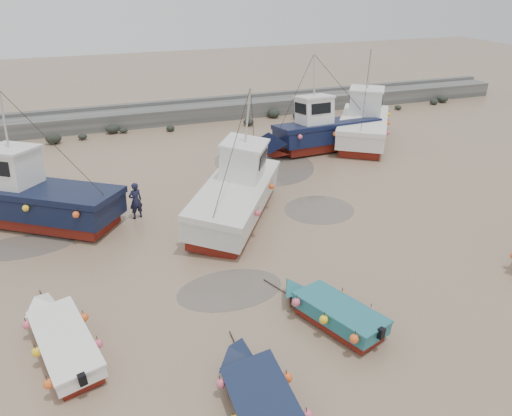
{
  "coord_description": "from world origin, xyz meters",
  "views": [
    {
      "loc": [
        -7.09,
        -16.88,
        11.06
      ],
      "look_at": [
        -0.33,
        2.05,
        1.4
      ],
      "focal_mm": 35.0,
      "sensor_mm": 36.0,
      "label": 1
    }
  ],
  "objects_px": {
    "dinghy_0": "(63,336)",
    "person": "(138,218)",
    "dinghy_2": "(331,309)",
    "cabin_boat_0": "(23,197)",
    "cabin_boat_2": "(320,131)",
    "cabin_boat_1": "(236,190)",
    "dinghy_1": "(265,399)",
    "cabin_boat_3": "(364,122)"
  },
  "relations": [
    {
      "from": "cabin_boat_0",
      "to": "cabin_boat_1",
      "type": "height_order",
      "value": "same"
    },
    {
      "from": "cabin_boat_2",
      "to": "person",
      "type": "height_order",
      "value": "cabin_boat_2"
    },
    {
      "from": "dinghy_0",
      "to": "cabin_boat_0",
      "type": "relative_size",
      "value": 0.61
    },
    {
      "from": "cabin_boat_1",
      "to": "person",
      "type": "distance_m",
      "value": 5.05
    },
    {
      "from": "dinghy_2",
      "to": "cabin_boat_0",
      "type": "distance_m",
      "value": 15.61
    },
    {
      "from": "cabin_boat_0",
      "to": "cabin_boat_3",
      "type": "relative_size",
      "value": 1.04
    },
    {
      "from": "cabin_boat_1",
      "to": "person",
      "type": "bearing_deg",
      "value": -161.17
    },
    {
      "from": "dinghy_0",
      "to": "cabin_boat_2",
      "type": "bearing_deg",
      "value": 28.94
    },
    {
      "from": "dinghy_0",
      "to": "dinghy_1",
      "type": "height_order",
      "value": "same"
    },
    {
      "from": "cabin_boat_2",
      "to": "cabin_boat_3",
      "type": "relative_size",
      "value": 1.06
    },
    {
      "from": "dinghy_0",
      "to": "cabin_boat_1",
      "type": "height_order",
      "value": "cabin_boat_1"
    },
    {
      "from": "cabin_boat_0",
      "to": "person",
      "type": "xyz_separation_m",
      "value": [
        5.03,
        -1.38,
        -1.3
      ]
    },
    {
      "from": "dinghy_0",
      "to": "person",
      "type": "distance_m",
      "value": 9.45
    },
    {
      "from": "cabin_boat_0",
      "to": "dinghy_1",
      "type": "bearing_deg",
      "value": -121.04
    },
    {
      "from": "dinghy_1",
      "to": "dinghy_2",
      "type": "height_order",
      "value": "same"
    },
    {
      "from": "dinghy_1",
      "to": "dinghy_2",
      "type": "distance_m",
      "value": 4.59
    },
    {
      "from": "dinghy_1",
      "to": "person",
      "type": "relative_size",
      "value": 3.15
    },
    {
      "from": "dinghy_0",
      "to": "cabin_boat_1",
      "type": "distance_m",
      "value": 11.19
    },
    {
      "from": "dinghy_0",
      "to": "person",
      "type": "bearing_deg",
      "value": 55.12
    },
    {
      "from": "cabin_boat_0",
      "to": "cabin_boat_2",
      "type": "distance_m",
      "value": 18.56
    },
    {
      "from": "cabin_boat_0",
      "to": "cabin_boat_2",
      "type": "bearing_deg",
      "value": -40.69
    },
    {
      "from": "cabin_boat_3",
      "to": "person",
      "type": "height_order",
      "value": "cabin_boat_3"
    },
    {
      "from": "cabin_boat_3",
      "to": "person",
      "type": "relative_size",
      "value": 5.19
    },
    {
      "from": "dinghy_2",
      "to": "cabin_boat_3",
      "type": "distance_m",
      "value": 20.89
    },
    {
      "from": "cabin_boat_1",
      "to": "person",
      "type": "relative_size",
      "value": 5.43
    },
    {
      "from": "person",
      "to": "cabin_boat_3",
      "type": "bearing_deg",
      "value": -176.07
    },
    {
      "from": "dinghy_2",
      "to": "person",
      "type": "xyz_separation_m",
      "value": [
        -5.21,
        10.38,
        -0.56
      ]
    },
    {
      "from": "dinghy_0",
      "to": "cabin_boat_2",
      "type": "xyz_separation_m",
      "value": [
        16.34,
        14.95,
        0.79
      ]
    },
    {
      "from": "dinghy_1",
      "to": "dinghy_2",
      "type": "bearing_deg",
      "value": 41.34
    },
    {
      "from": "dinghy_2",
      "to": "cabin_boat_2",
      "type": "xyz_separation_m",
      "value": [
        7.69,
        16.54,
        0.78
      ]
    },
    {
      "from": "cabin_boat_3",
      "to": "dinghy_2",
      "type": "bearing_deg",
      "value": -89.5
    },
    {
      "from": "cabin_boat_0",
      "to": "person",
      "type": "distance_m",
      "value": 5.38
    },
    {
      "from": "cabin_boat_3",
      "to": "cabin_boat_2",
      "type": "bearing_deg",
      "value": -133.52
    },
    {
      "from": "cabin_boat_3",
      "to": "cabin_boat_0",
      "type": "bearing_deg",
      "value": -131.42
    },
    {
      "from": "dinghy_1",
      "to": "person",
      "type": "xyz_separation_m",
      "value": [
        -1.71,
        13.35,
        -0.55
      ]
    },
    {
      "from": "dinghy_2",
      "to": "cabin_boat_3",
      "type": "relative_size",
      "value": 0.55
    },
    {
      "from": "cabin_boat_1",
      "to": "person",
      "type": "xyz_separation_m",
      "value": [
        -4.73,
        1.18,
        -1.31
      ]
    },
    {
      "from": "cabin_boat_2",
      "to": "dinghy_1",
      "type": "bearing_deg",
      "value": 146.4
    },
    {
      "from": "person",
      "to": "cabin_boat_1",
      "type": "bearing_deg",
      "value": 147.2
    },
    {
      "from": "cabin_boat_2",
      "to": "person",
      "type": "bearing_deg",
      "value": 111.79
    },
    {
      "from": "dinghy_1",
      "to": "cabin_boat_2",
      "type": "xyz_separation_m",
      "value": [
        11.2,
        19.51,
        0.79
      ]
    },
    {
      "from": "person",
      "to": "dinghy_0",
      "type": "bearing_deg",
      "value": 49.87
    }
  ]
}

